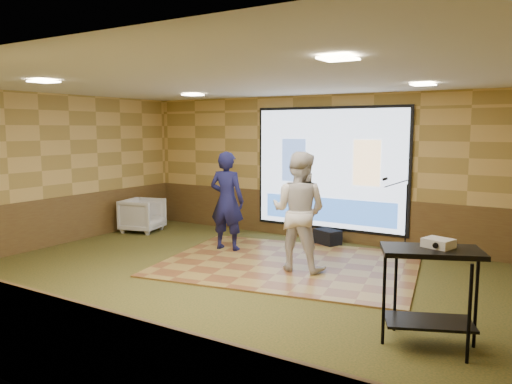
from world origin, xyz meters
The scene contains 18 objects.
ground centered at (0.00, 0.00, 0.00)m, with size 9.00×9.00×0.00m, color #283618.
room_shell centered at (0.00, 0.00, 2.09)m, with size 9.04×7.04×3.02m.
wainscot_back centered at (0.00, 3.48, 0.47)m, with size 9.00×0.04×0.95m, color #50331A.
wainscot_front centered at (0.00, -3.48, 0.47)m, with size 9.00×0.04×0.95m, color #50331A.
wainscot_left centered at (-4.48, 0.00, 0.47)m, with size 0.04×7.00×0.95m, color #50331A.
projector_screen centered at (0.00, 3.44, 1.47)m, with size 3.32×0.06×2.52m.
downlight_nw centered at (-2.20, 1.80, 2.97)m, with size 0.32×0.32×0.02m, color beige.
downlight_ne centered at (2.20, 1.80, 2.97)m, with size 0.32×0.32×0.02m, color beige.
downlight_sw centered at (-2.20, -1.50, 2.97)m, with size 0.32×0.32×0.02m, color beige.
downlight_se centered at (2.20, -1.50, 2.97)m, with size 0.32×0.32×0.02m, color beige.
dance_floor centered at (0.18, 1.37, 0.01)m, with size 4.19×3.19×0.03m, color olive.
player_left centered at (-1.30, 1.64, 0.96)m, with size 0.68×0.45×1.87m, color #14153F.
player_right centered at (0.48, 1.12, 0.99)m, with size 0.94×0.73×1.93m, color silver.
av_table centered at (2.95, -0.67, 0.77)m, with size 1.01×0.53×1.07m.
projector centered at (2.99, -0.58, 1.12)m, with size 0.28×0.24×0.09m, color white.
mic_stand centered at (1.69, 2.85, 0.49)m, with size 0.57×0.23×1.45m.
banquet_chair centered at (-3.94, 2.10, 0.38)m, with size 0.80×0.82×0.75m, color gray.
duffel_bag centered at (0.16, 3.06, 0.16)m, with size 0.50×0.33×0.31m, color black.
Camera 1 is at (4.06, -5.99, 2.32)m, focal length 35.00 mm.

